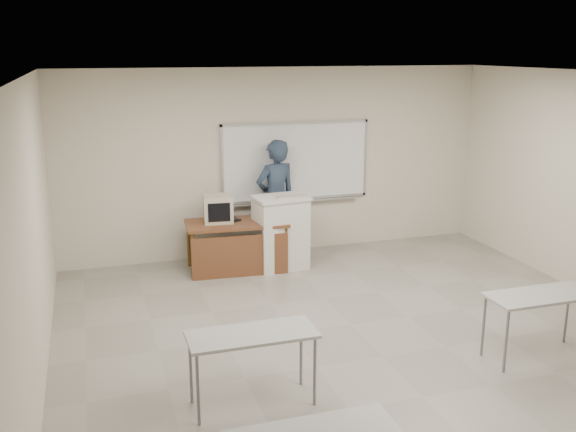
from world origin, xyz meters
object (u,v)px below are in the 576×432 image
object	(u,v)px
podium	(281,232)
keyboard	(293,197)
crt_monitor	(218,209)
presenter	(276,199)
instructor_desk	(238,236)
whiteboard	(296,163)
laptop	(227,216)
mouse	(270,217)

from	to	relation	value
podium	keyboard	distance (m)	0.60
crt_monitor	presenter	distance (m)	1.06
instructor_desk	presenter	xyz separation A→B (m)	(0.76, 0.56, 0.40)
keyboard	presenter	xyz separation A→B (m)	(-0.06, 0.69, -0.18)
podium	crt_monitor	distance (m)	1.02
whiteboard	instructor_desk	size ratio (longest dim) A/B	1.65
laptop	mouse	size ratio (longest dim) A/B	3.29
laptop	keyboard	xyz separation A→B (m)	(0.91, -0.39, 0.33)
laptop	presenter	size ratio (longest dim) A/B	0.17
whiteboard	instructor_desk	distance (m)	1.68
instructor_desk	laptop	bearing A→B (deg)	114.70
laptop	whiteboard	bearing A→B (deg)	5.62
presenter	podium	bearing A→B (deg)	66.91
podium	keyboard	size ratio (longest dim) A/B	2.36
whiteboard	laptop	xyz separation A→B (m)	(-1.26, -0.51, -0.67)
whiteboard	keyboard	xyz separation A→B (m)	(-0.35, -0.91, -0.35)
podium	whiteboard	bearing A→B (deg)	51.66
laptop	keyboard	bearing A→B (deg)	-39.68
podium	laptop	distance (m)	0.85
whiteboard	laptop	size ratio (longest dim) A/B	7.72
podium	presenter	distance (m)	0.69
mouse	keyboard	size ratio (longest dim) A/B	0.21
crt_monitor	keyboard	distance (m)	1.14
podium	laptop	bearing A→B (deg)	154.56
crt_monitor	keyboard	world-z (taller)	same
crt_monitor	presenter	size ratio (longest dim) A/B	0.25
instructor_desk	crt_monitor	xyz separation A→B (m)	(-0.25, 0.24, 0.39)
whiteboard	presenter	world-z (taller)	whiteboard
whiteboard	podium	size ratio (longest dim) A/B	2.21
whiteboard	laptop	bearing A→B (deg)	-157.91
mouse	keyboard	xyz separation A→B (m)	(0.26, -0.29, 0.36)
podium	keyboard	bearing A→B (deg)	-44.51
instructor_desk	keyboard	world-z (taller)	keyboard
whiteboard	podium	world-z (taller)	whiteboard
laptop	keyboard	distance (m)	1.05
whiteboard	crt_monitor	bearing A→B (deg)	-159.01
presenter	instructor_desk	bearing A→B (deg)	22.77
whiteboard	instructor_desk	xyz separation A→B (m)	(-1.16, -0.78, -0.93)
crt_monitor	whiteboard	bearing A→B (deg)	27.02
keyboard	presenter	size ratio (longest dim) A/B	0.25
podium	crt_monitor	world-z (taller)	crt_monitor
mouse	presenter	bearing A→B (deg)	39.97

